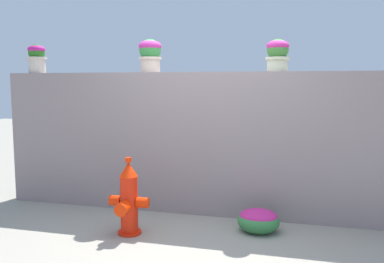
% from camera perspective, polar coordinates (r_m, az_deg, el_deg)
% --- Properties ---
extents(ground_plane, '(24.00, 24.00, 0.00)m').
position_cam_1_polar(ground_plane, '(4.29, -0.14, -15.06)').
color(ground_plane, gray).
extents(stone_wall, '(5.41, 0.35, 1.72)m').
position_cam_1_polar(stone_wall, '(5.04, 2.88, -1.65)').
color(stone_wall, gray).
rests_on(stone_wall, ground).
extents(potted_plant_0, '(0.26, 0.26, 0.38)m').
position_cam_1_polar(potted_plant_0, '(5.95, -20.66, 9.61)').
color(potted_plant_0, beige).
rests_on(potted_plant_0, stone_wall).
extents(potted_plant_1, '(0.28, 0.28, 0.41)m').
position_cam_1_polar(potted_plant_1, '(5.22, -5.81, 10.72)').
color(potted_plant_1, beige).
rests_on(potted_plant_1, stone_wall).
extents(potted_plant_2, '(0.27, 0.27, 0.37)m').
position_cam_1_polar(potted_plant_2, '(4.89, 11.74, 10.55)').
color(potted_plant_2, '#BCBD9E').
rests_on(potted_plant_2, stone_wall).
extents(fire_hydrant, '(0.43, 0.35, 0.82)m').
position_cam_1_polar(fire_hydrant, '(4.45, -8.75, -9.39)').
color(fire_hydrant, red).
rests_on(fire_hydrant, ground).
extents(flower_bush_left, '(0.45, 0.40, 0.26)m').
position_cam_1_polar(flower_bush_left, '(4.58, 9.16, -11.93)').
color(flower_bush_left, '#33763C').
rests_on(flower_bush_left, ground).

